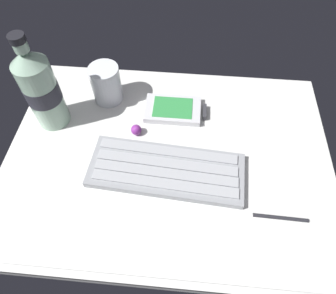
# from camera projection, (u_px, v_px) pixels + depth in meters

# --- Properties ---
(ground_plane) EXTENTS (0.64, 0.48, 0.03)m
(ground_plane) POSITION_uv_depth(u_px,v_px,m) (168.00, 159.00, 0.60)
(ground_plane) COLOR silver
(keyboard) EXTENTS (0.30, 0.13, 0.02)m
(keyboard) POSITION_uv_depth(u_px,v_px,m) (168.00, 170.00, 0.57)
(keyboard) COLOR #93969B
(keyboard) RESTS_ON ground_plane
(handheld_device) EXTENTS (0.13, 0.08, 0.02)m
(handheld_device) POSITION_uv_depth(u_px,v_px,m) (176.00, 110.00, 0.66)
(handheld_device) COLOR silver
(handheld_device) RESTS_ON ground_plane
(juice_cup) EXTENTS (0.06, 0.06, 0.09)m
(juice_cup) POSITION_uv_depth(u_px,v_px,m) (106.00, 85.00, 0.65)
(juice_cup) COLOR silver
(juice_cup) RESTS_ON ground_plane
(water_bottle) EXTENTS (0.07, 0.07, 0.21)m
(water_bottle) POSITION_uv_depth(u_px,v_px,m) (41.00, 89.00, 0.58)
(water_bottle) COLOR #9EC1A8
(water_bottle) RESTS_ON ground_plane
(trackball_mouse) EXTENTS (0.02, 0.02, 0.02)m
(trackball_mouse) POSITION_uv_depth(u_px,v_px,m) (136.00, 130.00, 0.62)
(trackball_mouse) COLOR purple
(trackball_mouse) RESTS_ON ground_plane
(stylus_pen) EXTENTS (0.10, 0.01, 0.01)m
(stylus_pen) POSITION_uv_depth(u_px,v_px,m) (281.00, 217.00, 0.52)
(stylus_pen) COLOR #26262B
(stylus_pen) RESTS_ON ground_plane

